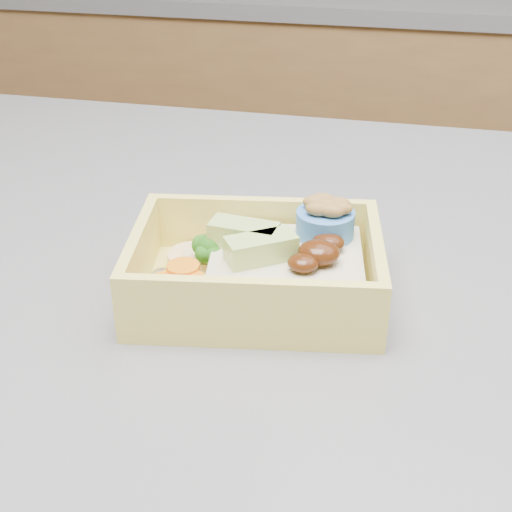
# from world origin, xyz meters

# --- Properties ---
(bento_box) EXTENTS (0.18, 0.14, 0.06)m
(bento_box) POSITION_xyz_m (0.17, -0.05, 0.94)
(bento_box) COLOR #EBD861
(bento_box) RESTS_ON island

